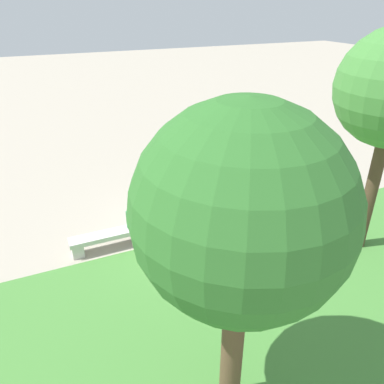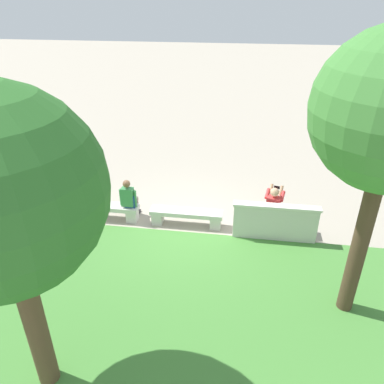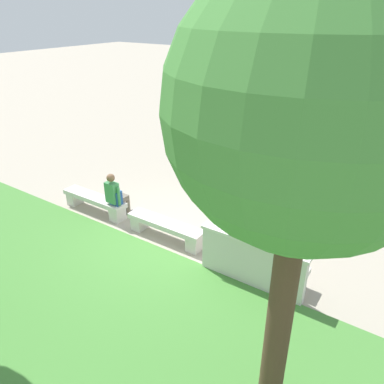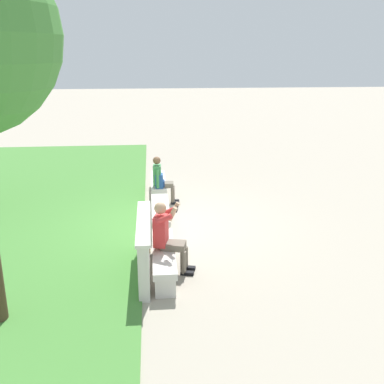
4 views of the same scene
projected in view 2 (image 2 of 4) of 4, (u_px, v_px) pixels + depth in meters
The scene contains 9 objects.
ground_plane at pixel (186, 225), 10.21m from camera, with size 80.00×80.00×0.00m, color #A89E8C.
grass_strip at pixel (146, 364), 6.39m from camera, with size 18.56×8.00×0.03m, color #478438.
bench_main at pixel (273, 222), 9.77m from camera, with size 1.95×0.40×0.45m.
bench_near at pixel (186, 215), 10.07m from camera, with size 1.95×0.40×0.45m.
bench_mid at pixel (104, 209), 10.36m from camera, with size 1.95×0.40×0.45m.
backrest_wall_with_plaque at pixel (275, 222), 9.37m from camera, with size 2.13×0.24×1.01m.
person_photographer at pixel (274, 206), 9.64m from camera, with size 0.53×0.77×1.32m.
person_distant at pixel (129, 198), 10.15m from camera, with size 0.48×0.68×1.26m.
backpack at pixel (131, 201), 10.12m from camera, with size 0.28×0.24×0.43m.
Camera 2 is at (-1.39, 8.44, 5.64)m, focal length 35.00 mm.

